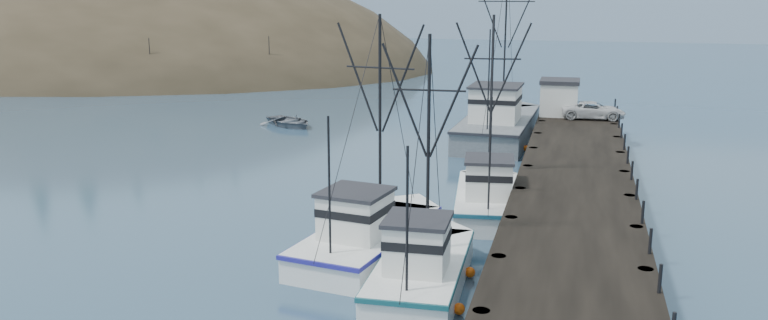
% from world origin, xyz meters
% --- Properties ---
extents(ground, '(400.00, 400.00, 0.00)m').
position_xyz_m(ground, '(0.00, 0.00, 0.00)').
color(ground, navy).
rests_on(ground, ground).
extents(pier, '(6.00, 44.00, 2.00)m').
position_xyz_m(pier, '(14.00, 16.00, 1.69)').
color(pier, black).
rests_on(pier, ground).
extents(headland, '(134.80, 78.00, 51.00)m').
position_xyz_m(headland, '(-74.95, 78.61, -4.55)').
color(headland, '#382D1E').
rests_on(headland, ground).
extents(distant_ridge, '(360.00, 40.00, 26.00)m').
position_xyz_m(distant_ridge, '(10.00, 170.00, 0.00)').
color(distant_ridge, '#9EB2C6').
rests_on(distant_ridge, ground).
extents(distant_ridge_far, '(180.00, 25.00, 18.00)m').
position_xyz_m(distant_ridge_far, '(-40.00, 185.00, 0.00)').
color(distant_ridge_far, silver).
rests_on(distant_ridge_far, ground).
extents(moored_sailboats, '(23.15, 18.38, 6.35)m').
position_xyz_m(moored_sailboats, '(-34.26, 56.41, 0.33)').
color(moored_sailboats, white).
rests_on(moored_sailboats, ground).
extents(trawler_near, '(3.60, 10.04, 10.36)m').
position_xyz_m(trawler_near, '(8.29, 2.18, 0.82)').
color(trawler_near, white).
rests_on(trawler_near, ground).
extents(trawler_mid, '(5.20, 11.14, 10.98)m').
position_xyz_m(trawler_mid, '(5.20, 5.45, 0.82)').
color(trawler_mid, white).
rests_on(trawler_mid, ground).
extents(trawler_far, '(4.36, 10.43, 10.73)m').
position_xyz_m(trawler_far, '(9.58, 13.05, 0.82)').
color(trawler_far, white).
rests_on(trawler_far, ground).
extents(work_vessel, '(5.61, 16.96, 13.99)m').
position_xyz_m(work_vessel, '(7.99, 33.26, 1.23)').
color(work_vessel, slate).
rests_on(work_vessel, ground).
extents(pier_shed, '(3.00, 3.20, 2.80)m').
position_xyz_m(pier_shed, '(12.50, 34.00, 3.42)').
color(pier_shed, silver).
rests_on(pier_shed, pier).
extents(pickup_truck, '(4.86, 2.43, 1.32)m').
position_xyz_m(pickup_truck, '(15.10, 32.79, 2.66)').
color(pickup_truck, silver).
rests_on(pickup_truck, pier).
extents(motorboat, '(6.71, 6.35, 1.13)m').
position_xyz_m(motorboat, '(-10.24, 34.34, 0.00)').
color(motorboat, slate).
rests_on(motorboat, ground).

